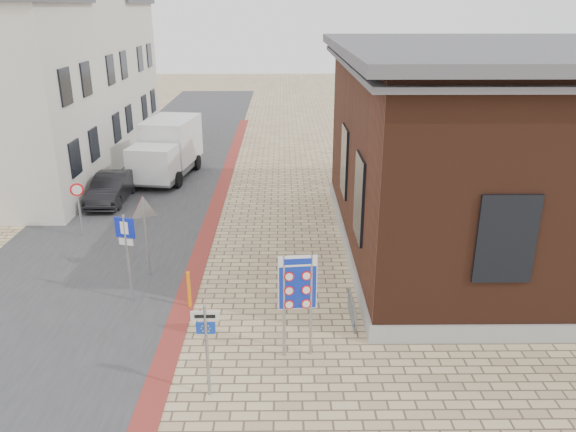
# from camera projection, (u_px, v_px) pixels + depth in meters

# --- Properties ---
(ground) EXTENTS (120.00, 120.00, 0.00)m
(ground) POSITION_uv_depth(u_px,v_px,m) (249.00, 367.00, 13.06)
(ground) COLOR tan
(ground) RESTS_ON ground
(road_strip) EXTENTS (7.00, 60.00, 0.02)m
(road_strip) POSITION_uv_depth(u_px,v_px,m) (152.00, 180.00, 27.04)
(road_strip) COLOR #38383A
(road_strip) RESTS_ON ground
(curb_strip) EXTENTS (0.60, 40.00, 0.02)m
(curb_strip) POSITION_uv_depth(u_px,v_px,m) (213.00, 216.00, 22.39)
(curb_strip) COLOR maroon
(curb_strip) RESTS_ON ground
(brick_building) EXTENTS (13.00, 13.00, 6.80)m
(brick_building) POSITION_uv_depth(u_px,v_px,m) (531.00, 148.00, 18.46)
(brick_building) COLOR gray
(brick_building) RESTS_ON ground
(townhouse_mid) EXTENTS (7.40, 6.40, 9.10)m
(townhouse_mid) POSITION_uv_depth(u_px,v_px,m) (48.00, 76.00, 28.20)
(townhouse_mid) COLOR beige
(townhouse_mid) RESTS_ON ground
(townhouse_far) EXTENTS (7.40, 6.40, 8.30)m
(townhouse_far) POSITION_uv_depth(u_px,v_px,m) (88.00, 71.00, 33.95)
(townhouse_far) COLOR beige
(townhouse_far) RESTS_ON ground
(bike_rack) EXTENTS (0.08, 1.80, 0.60)m
(bike_rack) POSITION_uv_depth(u_px,v_px,m) (352.00, 309.00, 15.05)
(bike_rack) COLOR slate
(bike_rack) RESTS_ON ground
(sedan) EXTENTS (1.34, 3.76, 1.23)m
(sedan) POSITION_uv_depth(u_px,v_px,m) (111.00, 188.00, 23.86)
(sedan) COLOR black
(sedan) RESTS_ON ground
(box_truck) EXTENTS (2.81, 5.47, 2.73)m
(box_truck) POSITION_uv_depth(u_px,v_px,m) (167.00, 148.00, 27.13)
(box_truck) COLOR slate
(box_truck) RESTS_ON ground
(border_sign) EXTENTS (0.90, 0.14, 2.62)m
(border_sign) POSITION_uv_depth(u_px,v_px,m) (298.00, 285.00, 12.87)
(border_sign) COLOR gray
(border_sign) RESTS_ON ground
(essen_sign) EXTENTS (0.59, 0.07, 2.19)m
(essen_sign) POSITION_uv_depth(u_px,v_px,m) (206.00, 338.00, 11.65)
(essen_sign) COLOR gray
(essen_sign) RESTS_ON ground
(parking_sign) EXTENTS (0.56, 0.20, 2.61)m
(parking_sign) POSITION_uv_depth(u_px,v_px,m) (126.00, 243.00, 15.38)
(parking_sign) COLOR gray
(parking_sign) RESTS_ON ground
(yield_sign) EXTENTS (0.86, 0.42, 2.57)m
(yield_sign) POSITION_uv_depth(u_px,v_px,m) (144.00, 216.00, 16.83)
(yield_sign) COLOR gray
(yield_sign) RESTS_ON ground
(speed_sign) EXTENTS (0.45, 0.20, 2.03)m
(speed_sign) POSITION_uv_depth(u_px,v_px,m) (79.00, 202.00, 20.02)
(speed_sign) COLOR gray
(speed_sign) RESTS_ON ground
(bollard) EXTENTS (0.12, 0.12, 1.09)m
(bollard) POSITION_uv_depth(u_px,v_px,m) (189.00, 290.00, 15.47)
(bollard) COLOR orange
(bollard) RESTS_ON ground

